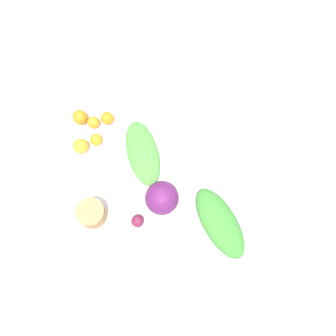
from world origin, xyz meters
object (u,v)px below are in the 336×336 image
(beet_root, at_px, (138,221))
(orange_3, at_px, (80,117))
(cabbage_purple, at_px, (162,198))
(orange_0, at_px, (96,140))
(paper_bag, at_px, (92,214))
(greens_bunch_chard, at_px, (220,223))
(orange_2, at_px, (81,146))
(orange_1, at_px, (107,118))
(greens_bunch_dandelion, at_px, (143,153))
(orange_4, at_px, (93,122))

(beet_root, distance_m, orange_3, 0.64)
(orange_3, bearing_deg, beet_root, -159.68)
(cabbage_purple, distance_m, orange_0, 0.48)
(paper_bag, bearing_deg, greens_bunch_chard, -103.81)
(paper_bag, height_order, orange_2, paper_bag)
(orange_0, relative_size, orange_3, 0.82)
(beet_root, height_order, orange_1, orange_1)
(paper_bag, relative_size, orange_1, 1.91)
(greens_bunch_chard, relative_size, orange_2, 4.66)
(paper_bag, relative_size, orange_0, 2.05)
(paper_bag, xyz_separation_m, orange_1, (0.50, -0.13, -0.02))
(paper_bag, bearing_deg, orange_0, -8.08)
(cabbage_purple, bearing_deg, orange_0, 36.85)
(greens_bunch_chard, xyz_separation_m, orange_2, (0.51, 0.62, -0.00))
(greens_bunch_chard, height_order, orange_0, greens_bunch_chard)
(cabbage_purple, distance_m, orange_1, 0.54)
(orange_2, bearing_deg, cabbage_purple, -134.13)
(greens_bunch_chard, height_order, greens_bunch_dandelion, greens_bunch_chard)
(greens_bunch_dandelion, xyz_separation_m, orange_3, (0.26, 0.30, 0.00))
(cabbage_purple, bearing_deg, beet_root, 120.62)
(cabbage_purple, height_order, orange_2, cabbage_purple)
(cabbage_purple, height_order, orange_1, cabbage_purple)
(paper_bag, distance_m, orange_1, 0.52)
(orange_2, bearing_deg, beet_root, -151.68)
(greens_bunch_chard, bearing_deg, orange_3, 41.80)
(beet_root, bearing_deg, greens_bunch_chard, -101.32)
(paper_bag, xyz_separation_m, beet_root, (-0.07, -0.21, -0.02))
(greens_bunch_chard, relative_size, orange_3, 4.61)
(greens_bunch_chard, bearing_deg, orange_0, 45.04)
(cabbage_purple, distance_m, paper_bag, 0.34)
(greens_bunch_chard, bearing_deg, orange_2, 50.42)
(orange_0, bearing_deg, orange_2, 107.52)
(orange_0, relative_size, orange_4, 0.98)
(greens_bunch_dandelion, bearing_deg, cabbage_purple, -167.95)
(greens_bunch_dandelion, height_order, orange_3, orange_3)
(orange_0, distance_m, orange_3, 0.16)
(beet_root, relative_size, orange_3, 0.78)
(paper_bag, bearing_deg, orange_2, 3.97)
(beet_root, height_order, orange_4, orange_4)
(greens_bunch_dandelion, bearing_deg, greens_bunch_chard, -143.73)
(greens_bunch_chard, bearing_deg, orange_1, 35.50)
(beet_root, distance_m, orange_2, 0.49)
(greens_bunch_dandelion, relative_size, orange_0, 5.63)
(paper_bag, bearing_deg, orange_4, -6.01)
(beet_root, bearing_deg, orange_3, 20.32)
(paper_bag, distance_m, orange_4, 0.49)
(paper_bag, distance_m, beet_root, 0.22)
(paper_bag, bearing_deg, orange_3, 1.56)
(paper_bag, distance_m, orange_3, 0.53)
(paper_bag, xyz_separation_m, greens_bunch_chard, (-0.15, -0.59, -0.01))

